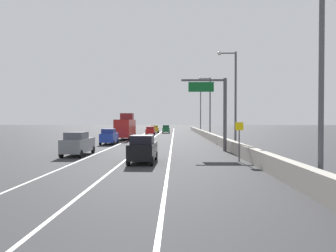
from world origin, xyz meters
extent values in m
plane|color=#2D2D30|center=(0.00, 64.00, 0.00)|extent=(320.00, 320.00, 0.00)
cube|color=silver|center=(-5.50, 55.00, 0.00)|extent=(0.16, 130.00, 0.00)
cube|color=silver|center=(-2.00, 55.00, 0.00)|extent=(0.16, 130.00, 0.00)
cube|color=silver|center=(1.50, 55.00, 0.00)|extent=(0.16, 130.00, 0.00)
cube|color=#9E998E|center=(7.70, 40.00, 0.55)|extent=(0.60, 120.00, 1.10)
cylinder|color=#47474C|center=(7.10, 27.97, 3.75)|extent=(0.36, 0.36, 7.50)
cube|color=#47474C|center=(4.85, 27.97, 7.30)|extent=(4.50, 0.20, 0.20)
cube|color=#0C5923|center=(4.63, 27.85, 6.60)|extent=(2.60, 0.10, 1.00)
cylinder|color=#4C4C51|center=(6.80, 19.74, 1.20)|extent=(0.10, 0.10, 2.40)
cube|color=yellow|center=(6.80, 19.70, 2.70)|extent=(0.60, 0.04, 0.60)
cylinder|color=#4C4C51|center=(8.57, 10.77, 5.39)|extent=(0.24, 0.24, 10.78)
cylinder|color=#4C4C51|center=(8.69, 30.48, 5.39)|extent=(0.24, 0.24, 10.78)
cube|color=#4C4C51|center=(7.79, 30.48, 10.63)|extent=(1.80, 0.12, 0.12)
sphere|color=beige|center=(6.89, 30.48, 10.63)|extent=(0.44, 0.44, 0.44)
cylinder|color=#4C4C51|center=(8.17, 50.20, 5.39)|extent=(0.24, 0.24, 10.78)
cube|color=#4C4C51|center=(7.27, 50.20, 10.63)|extent=(1.80, 0.12, 0.12)
sphere|color=beige|center=(6.37, 50.20, 10.63)|extent=(0.44, 0.44, 0.44)
cylinder|color=#4C4C51|center=(8.17, 69.92, 5.39)|extent=(0.24, 0.24, 10.78)
cube|color=#4C4C51|center=(7.27, 69.92, 10.63)|extent=(1.80, 0.12, 0.12)
sphere|color=beige|center=(6.37, 69.92, 10.63)|extent=(0.44, 0.44, 0.44)
cube|color=#196033|center=(-0.37, 73.38, 0.90)|extent=(1.95, 4.54, 1.12)
cube|color=#1C4633|center=(-0.35, 72.93, 1.76)|extent=(1.66, 2.07, 0.60)
cylinder|color=black|center=(-1.25, 75.15, 0.34)|extent=(0.24, 0.69, 0.68)
cylinder|color=black|center=(0.41, 75.20, 0.34)|extent=(0.24, 0.69, 0.68)
cylinder|color=black|center=(-1.14, 71.57, 0.34)|extent=(0.24, 0.69, 0.68)
cylinder|color=black|center=(0.51, 71.61, 0.34)|extent=(0.24, 0.69, 0.68)
cube|color=gold|center=(-3.29, 74.60, 0.86)|extent=(1.96, 4.17, 1.03)
cube|color=olive|center=(-3.29, 74.18, 1.67)|extent=(1.69, 1.89, 0.60)
cylinder|color=black|center=(-4.13, 76.23, 0.34)|extent=(0.23, 0.68, 0.68)
cylinder|color=black|center=(-2.40, 76.20, 0.34)|extent=(0.23, 0.68, 0.68)
cylinder|color=black|center=(-4.18, 72.99, 0.34)|extent=(0.23, 0.68, 0.68)
cylinder|color=black|center=(-2.45, 72.96, 0.34)|extent=(0.23, 0.68, 0.68)
cube|color=red|center=(-3.55, 63.83, 0.81)|extent=(1.84, 4.57, 0.93)
cube|color=maroon|center=(-3.55, 63.38, 1.57)|extent=(1.62, 2.06, 0.60)
cylinder|color=black|center=(-4.39, 65.67, 0.34)|extent=(0.22, 0.68, 0.68)
cylinder|color=black|center=(-2.71, 65.67, 0.34)|extent=(0.22, 0.68, 0.68)
cylinder|color=black|center=(-4.39, 62.00, 0.34)|extent=(0.22, 0.68, 0.68)
cylinder|color=black|center=(-2.71, 62.00, 0.34)|extent=(0.22, 0.68, 0.68)
cube|color=black|center=(-0.44, 19.25, 0.90)|extent=(1.89, 4.31, 1.12)
cube|color=black|center=(-0.45, 18.83, 1.76)|extent=(1.62, 1.96, 0.60)
cylinder|color=black|center=(-1.21, 20.95, 0.34)|extent=(0.24, 0.69, 0.68)
cylinder|color=black|center=(0.42, 20.91, 0.34)|extent=(0.24, 0.69, 0.68)
cylinder|color=black|center=(-1.29, 17.59, 0.34)|extent=(0.24, 0.69, 0.68)
cylinder|color=black|center=(0.34, 17.55, 0.34)|extent=(0.24, 0.69, 0.68)
cube|color=slate|center=(-6.78, 23.73, 0.93)|extent=(1.81, 4.69, 1.18)
cube|color=#4D505A|center=(-6.78, 23.26, 1.82)|extent=(1.59, 2.11, 0.60)
cylinder|color=black|center=(-7.61, 25.62, 0.34)|extent=(0.22, 0.68, 0.68)
cylinder|color=black|center=(-5.96, 25.62, 0.34)|extent=(0.22, 0.68, 0.68)
cylinder|color=black|center=(-7.60, 21.84, 0.34)|extent=(0.22, 0.68, 0.68)
cylinder|color=black|center=(-5.95, 21.84, 0.34)|extent=(0.22, 0.68, 0.68)
cube|color=#1E389E|center=(-6.80, 36.57, 0.90)|extent=(1.93, 4.30, 1.12)
cube|color=navy|center=(-6.79, 36.14, 1.76)|extent=(1.65, 1.96, 0.60)
cylinder|color=black|center=(-7.67, 38.22, 0.34)|extent=(0.24, 0.69, 0.68)
cylinder|color=black|center=(-6.02, 38.26, 0.34)|extent=(0.24, 0.69, 0.68)
cylinder|color=black|center=(-7.58, 34.87, 0.34)|extent=(0.24, 0.69, 0.68)
cylinder|color=black|center=(-5.93, 34.92, 0.34)|extent=(0.24, 0.69, 0.68)
cube|color=#A51E19|center=(-6.30, 46.49, 1.91)|extent=(2.42, 7.90, 2.81)
cube|color=maroon|center=(-6.30, 48.23, 3.86)|extent=(2.12, 1.74, 1.10)
cylinder|color=black|center=(-7.42, 49.74, 0.50)|extent=(0.22, 1.00, 1.00)
cylinder|color=black|center=(-5.18, 49.74, 0.50)|extent=(0.22, 1.00, 1.00)
cylinder|color=black|center=(-7.41, 43.25, 0.50)|extent=(0.22, 1.00, 1.00)
cylinder|color=black|center=(-5.17, 43.25, 0.50)|extent=(0.22, 1.00, 1.00)
camera|label=1|loc=(1.94, -2.95, 3.11)|focal=31.98mm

